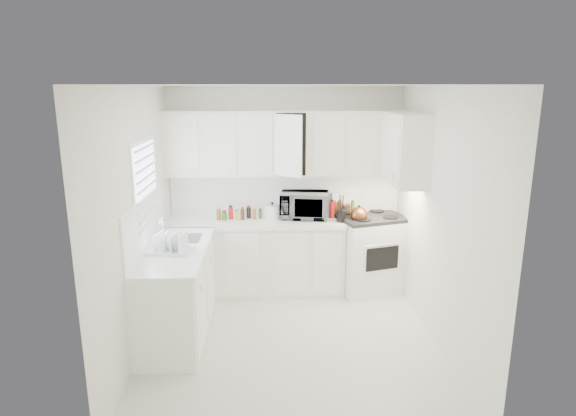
{
  "coord_description": "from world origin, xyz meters",
  "views": [
    {
      "loc": [
        -0.22,
        -4.66,
        2.59
      ],
      "look_at": [
        0.0,
        0.7,
        1.25
      ],
      "focal_mm": 30.44,
      "sensor_mm": 36.0,
      "label": 1
    }
  ],
  "objects_px": {
    "rice_cooker": "(272,210)",
    "stove": "(369,242)",
    "utensil_crock": "(341,208)",
    "tea_kettle": "(359,214)",
    "dish_rack": "(170,241)",
    "microwave": "(304,202)"
  },
  "relations": [
    {
      "from": "microwave",
      "to": "rice_cooker",
      "type": "height_order",
      "value": "microwave"
    },
    {
      "from": "rice_cooker",
      "to": "stove",
      "type": "bearing_deg",
      "value": -8.98
    },
    {
      "from": "rice_cooker",
      "to": "dish_rack",
      "type": "xyz_separation_m",
      "value": [
        -1.05,
        -1.27,
        0.01
      ]
    },
    {
      "from": "rice_cooker",
      "to": "tea_kettle",
      "type": "bearing_deg",
      "value": -17.88
    },
    {
      "from": "rice_cooker",
      "to": "utensil_crock",
      "type": "xyz_separation_m",
      "value": [
        0.85,
        -0.2,
        0.07
      ]
    },
    {
      "from": "stove",
      "to": "rice_cooker",
      "type": "height_order",
      "value": "stove"
    },
    {
      "from": "microwave",
      "to": "utensil_crock",
      "type": "relative_size",
      "value": 1.71
    },
    {
      "from": "rice_cooker",
      "to": "utensil_crock",
      "type": "relative_size",
      "value": 0.6
    },
    {
      "from": "microwave",
      "to": "dish_rack",
      "type": "relative_size",
      "value": 1.44
    },
    {
      "from": "utensil_crock",
      "to": "tea_kettle",
      "type": "bearing_deg",
      "value": -5.77
    },
    {
      "from": "tea_kettle",
      "to": "microwave",
      "type": "height_order",
      "value": "microwave"
    },
    {
      "from": "microwave",
      "to": "utensil_crock",
      "type": "height_order",
      "value": "microwave"
    },
    {
      "from": "rice_cooker",
      "to": "utensil_crock",
      "type": "bearing_deg",
      "value": -19.41
    },
    {
      "from": "tea_kettle",
      "to": "utensil_crock",
      "type": "relative_size",
      "value": 0.74
    },
    {
      "from": "tea_kettle",
      "to": "dish_rack",
      "type": "distance_m",
      "value": 2.36
    },
    {
      "from": "tea_kettle",
      "to": "utensil_crock",
      "type": "distance_m",
      "value": 0.23
    },
    {
      "from": "utensil_crock",
      "to": "dish_rack",
      "type": "bearing_deg",
      "value": -150.75
    },
    {
      "from": "rice_cooker",
      "to": "dish_rack",
      "type": "relative_size",
      "value": 0.51
    },
    {
      "from": "utensil_crock",
      "to": "dish_rack",
      "type": "relative_size",
      "value": 0.84
    },
    {
      "from": "utensil_crock",
      "to": "microwave",
      "type": "bearing_deg",
      "value": 153.93
    },
    {
      "from": "microwave",
      "to": "rice_cooker",
      "type": "relative_size",
      "value": 2.84
    },
    {
      "from": "stove",
      "to": "rice_cooker",
      "type": "bearing_deg",
      "value": 159.88
    }
  ]
}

